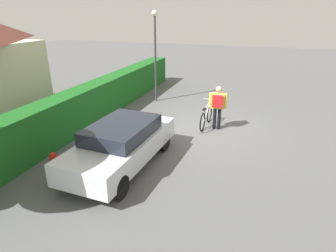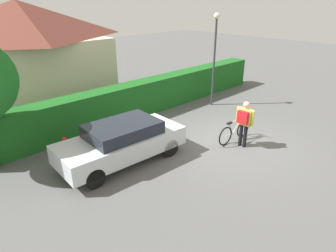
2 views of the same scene
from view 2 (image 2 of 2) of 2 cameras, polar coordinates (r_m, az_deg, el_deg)
name	(u,v)px [view 2 (image 2 of 2)]	position (r m, az deg, el deg)	size (l,w,h in m)	color
ground_plane	(230,143)	(11.31, 11.98, -3.28)	(60.00, 60.00, 0.00)	#565656
hedge_row	(148,96)	(13.95, -3.88, 5.80)	(14.85, 0.90, 1.53)	#1A5C1D
house_distant	(25,55)	(15.86, -25.95, 12.28)	(7.75, 4.55, 4.95)	beige
parked_car_near	(122,141)	(9.72, -8.90, -2.91)	(4.27, 1.96, 1.34)	silver
bicycle	(235,131)	(11.36, 12.73, -1.01)	(1.79, 0.50, 0.99)	black
person_rider	(244,120)	(10.76, 14.51, 1.16)	(0.37, 0.68, 1.71)	black
street_lamp	(215,48)	(14.55, 9.04, 14.65)	(0.28, 0.28, 4.39)	#38383D
fire_hydrant	(66,148)	(10.41, -19.10, -4.02)	(0.20, 0.20, 0.81)	red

